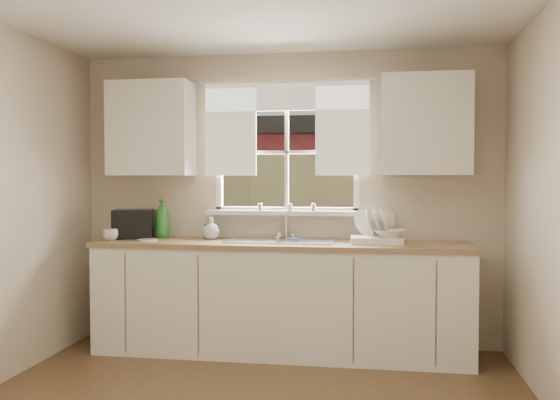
% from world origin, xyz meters
% --- Properties ---
extents(room_walls, '(3.62, 4.02, 2.50)m').
position_xyz_m(room_walls, '(0.00, -0.07, 1.24)').
color(room_walls, beige).
rests_on(room_walls, ground).
extents(window, '(1.38, 0.16, 1.06)m').
position_xyz_m(window, '(0.00, 2.00, 1.49)').
color(window, white).
rests_on(window, room_walls).
extents(curtains, '(1.50, 0.03, 0.81)m').
position_xyz_m(curtains, '(0.00, 1.95, 1.93)').
color(curtains, white).
rests_on(curtains, room_walls).
extents(base_cabinets, '(3.00, 0.62, 0.87)m').
position_xyz_m(base_cabinets, '(0.00, 1.68, 0.43)').
color(base_cabinets, white).
rests_on(base_cabinets, ground).
extents(countertop, '(3.04, 0.65, 0.04)m').
position_xyz_m(countertop, '(0.00, 1.68, 0.89)').
color(countertop, '#94734A').
rests_on(countertop, base_cabinets).
extents(upper_cabinet_left, '(0.70, 0.33, 0.80)m').
position_xyz_m(upper_cabinet_left, '(-1.15, 1.82, 1.85)').
color(upper_cabinet_left, white).
rests_on(upper_cabinet_left, room_walls).
extents(upper_cabinet_right, '(0.70, 0.33, 0.80)m').
position_xyz_m(upper_cabinet_right, '(1.15, 1.82, 1.85)').
color(upper_cabinet_right, white).
rests_on(upper_cabinet_right, room_walls).
extents(wall_outlet, '(0.08, 0.01, 0.12)m').
position_xyz_m(wall_outlet, '(0.88, 1.99, 1.08)').
color(wall_outlet, beige).
rests_on(wall_outlet, room_walls).
extents(sill_jars, '(0.50, 0.04, 0.06)m').
position_xyz_m(sill_jars, '(0.02, 1.94, 1.18)').
color(sill_jars, brown).
rests_on(sill_jars, window).
extents(backyard, '(20.00, 10.00, 6.13)m').
position_xyz_m(backyard, '(0.58, 8.42, 3.46)').
color(backyard, '#335421').
rests_on(backyard, ground).
extents(sink, '(0.88, 0.52, 0.40)m').
position_xyz_m(sink, '(0.00, 1.71, 0.84)').
color(sink, '#B7B7BC').
rests_on(sink, countertop).
extents(dish_rack, '(0.42, 0.33, 0.30)m').
position_xyz_m(dish_rack, '(0.76, 1.71, 0.98)').
color(dish_rack, white).
rests_on(dish_rack, countertop).
extents(bowl, '(0.30, 0.30, 0.06)m').
position_xyz_m(bowl, '(0.88, 1.66, 0.99)').
color(bowl, white).
rests_on(bowl, dish_rack).
extents(soap_bottle_a, '(0.14, 0.14, 0.33)m').
position_xyz_m(soap_bottle_a, '(-1.07, 1.86, 1.08)').
color(soap_bottle_a, '#2D8A34').
rests_on(soap_bottle_a, countertop).
extents(soap_bottle_b, '(0.11, 0.11, 0.19)m').
position_xyz_m(soap_bottle_b, '(-0.63, 1.83, 1.00)').
color(soap_bottle_b, blue).
rests_on(soap_bottle_b, countertop).
extents(soap_bottle_c, '(0.16, 0.16, 0.18)m').
position_xyz_m(soap_bottle_c, '(-0.61, 1.79, 1.00)').
color(soap_bottle_c, beige).
rests_on(soap_bottle_c, countertop).
extents(saucer, '(0.16, 0.16, 0.01)m').
position_xyz_m(saucer, '(-1.10, 1.59, 0.92)').
color(saucer, silver).
rests_on(saucer, countertop).
extents(cup, '(0.14, 0.14, 0.10)m').
position_xyz_m(cup, '(-1.40, 1.54, 0.96)').
color(cup, beige).
rests_on(cup, countertop).
extents(black_appliance, '(0.40, 0.37, 0.25)m').
position_xyz_m(black_appliance, '(-1.30, 1.79, 1.03)').
color(black_appliance, black).
rests_on(black_appliance, countertop).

